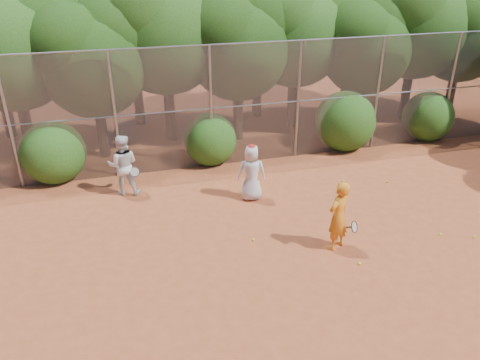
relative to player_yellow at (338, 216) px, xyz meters
name	(u,v)px	position (x,y,z in m)	size (l,w,h in m)	color
ground	(309,262)	(-0.85, -0.41, -0.89)	(80.00, 80.00, 0.00)	#984322
fence_back	(237,105)	(-0.97, 5.59, 1.16)	(20.05, 0.09, 4.03)	gray
tree_1	(9,34)	(-7.80, 8.13, 3.27)	(4.64, 4.03, 6.35)	black
tree_2	(93,53)	(-5.30, 7.42, 2.69)	(3.99, 3.47, 5.47)	black
tree_3	(165,20)	(-2.79, 8.43, 3.50)	(4.89, 4.26, 6.70)	black
tree_4	(239,38)	(-0.30, 7.82, 2.87)	(4.19, 3.64, 5.73)	black
tree_5	(297,24)	(2.20, 8.63, 3.16)	(4.51, 3.92, 6.17)	black
tree_6	(367,41)	(4.70, 7.62, 2.58)	(3.86, 3.36, 5.29)	black
tree_7	(419,14)	(7.21, 8.23, 3.39)	(4.77, 4.14, 6.53)	black
tree_8	(465,26)	(9.20, 7.92, 2.92)	(4.25, 3.70, 5.82)	black
tree_10	(131,7)	(-3.79, 10.63, 3.74)	(5.15, 4.48, 7.06)	black
tree_11	(259,16)	(1.20, 10.23, 3.27)	(4.64, 4.03, 6.35)	black
tree_12	(354,3)	(5.71, 10.83, 3.62)	(5.02, 4.37, 6.88)	black
bush_0	(53,150)	(-6.85, 5.89, 0.11)	(2.00, 2.00, 2.00)	#1F4A12
bush_1	(210,137)	(-1.85, 5.89, 0.01)	(1.80, 1.80, 1.80)	#1F4A12
bush_2	(345,119)	(3.15, 5.89, 0.21)	(2.20, 2.20, 2.20)	#1F4A12
bush_3	(428,114)	(6.65, 5.89, 0.06)	(1.90, 1.90, 1.90)	#1F4A12
player_yellow	(338,216)	(0.00, 0.00, 0.00)	(0.90, 0.69, 1.79)	orange
player_teen	(252,172)	(-1.27, 2.96, -0.05)	(0.92, 0.71, 1.70)	silver
player_white	(123,165)	(-4.80, 4.30, 0.03)	(1.00, 0.84, 1.85)	silver
ball_0	(441,234)	(2.85, -0.24, -0.86)	(0.07, 0.07, 0.07)	#C5EF2B
ball_1	(387,182)	(3.16, 2.80, -0.86)	(0.07, 0.07, 0.07)	#C5EF2B
ball_2	(359,263)	(0.23, -0.80, -0.86)	(0.07, 0.07, 0.07)	#C5EF2B
ball_3	(474,237)	(3.59, -0.57, -0.86)	(0.07, 0.07, 0.07)	#C5EF2B
ball_4	(253,240)	(-1.86, 0.80, -0.86)	(0.07, 0.07, 0.07)	#C5EF2B
ball_5	(343,181)	(1.85, 3.23, -0.86)	(0.07, 0.07, 0.07)	#C5EF2B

